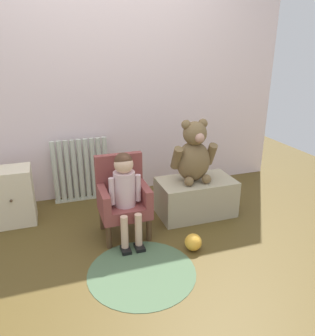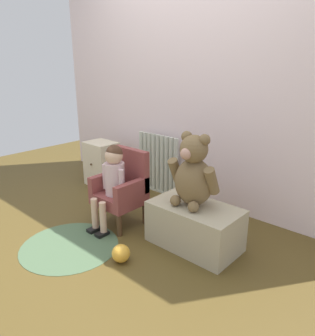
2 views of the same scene
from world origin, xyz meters
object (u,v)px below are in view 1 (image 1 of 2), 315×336
radiator (81,170)px  large_teddy_bear (194,155)px  small_dresser (13,196)px  child_armchair (123,197)px  child_figure (125,185)px  low_bench (196,197)px  floor_rug (142,272)px  toy_ball (193,242)px

radiator → large_teddy_bear: size_ratio=1.14×
small_dresser → radiator: bearing=24.1°
radiator → child_armchair: size_ratio=0.97×
child_figure → radiator: bearing=106.6°
low_bench → floor_rug: bearing=-137.0°
small_dresser → child_armchair: size_ratio=0.77×
low_bench → toy_ball: (-0.26, -0.53, -0.10)m
child_armchair → floor_rug: bearing=-90.6°
small_dresser → floor_rug: 1.37m
floor_rug → toy_ball: toy_ball is taller
small_dresser → large_teddy_bear: size_ratio=0.91×
small_dresser → large_teddy_bear: 1.63m
radiator → child_figure: bearing=-73.4°
child_figure → floor_rug: size_ratio=0.96×
large_teddy_bear → small_dresser: bearing=167.0°
radiator → low_bench: radiator is taller
child_figure → small_dresser: bearing=146.8°
child_armchair → low_bench: 0.73m
small_dresser → child_armchair: (0.88, -0.47, 0.07)m
child_figure → floor_rug: (-0.01, -0.46, -0.47)m
radiator → large_teddy_bear: bearing=-34.4°
radiator → toy_ball: (0.70, -1.18, -0.25)m
radiator → floor_rug: bearing=-79.3°
low_bench → floor_rug: size_ratio=0.91×
toy_ball → child_armchair: bearing=135.9°
child_armchair → toy_ball: bearing=-44.1°
low_bench → large_teddy_bear: bearing=165.2°
small_dresser → large_teddy_bear: (1.55, -0.36, 0.33)m
radiator → large_teddy_bear: large_teddy_bear is taller
child_armchair → radiator: bearing=108.8°
child_figure → child_armchair: bearing=90.0°
radiator → child_armchair: 0.79m
low_bench → radiator: bearing=146.1°
child_figure → large_teddy_bear: 0.72m
child_armchair → low_bench: size_ratio=0.95×
child_armchair → large_teddy_bear: (0.68, 0.11, 0.26)m
child_armchair → low_bench: child_armchair is taller
radiator → low_bench: bearing=-33.9°
large_teddy_bear → toy_ball: size_ratio=4.21×
small_dresser → toy_ball: 1.61m
child_armchair → child_figure: (-0.00, -0.11, 0.15)m
large_teddy_bear → floor_rug: (-0.68, -0.67, -0.58)m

